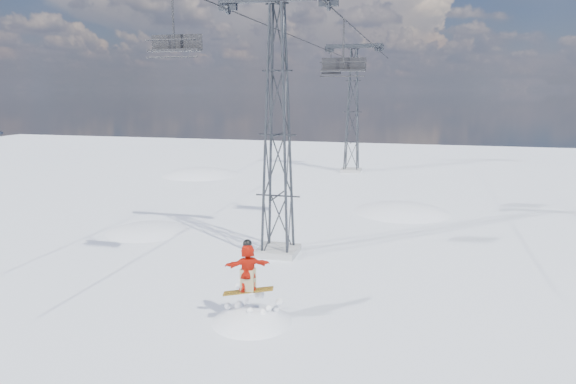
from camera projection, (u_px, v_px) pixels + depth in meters
name	position (u px, v px, depth m)	size (l,w,h in m)	color
ground	(186.00, 328.00, 16.28)	(120.00, 120.00, 0.00)	white
snow_terrain	(255.00, 315.00, 39.49)	(39.00, 37.00, 22.00)	white
lift_tower_near	(277.00, 135.00, 22.61)	(5.20, 1.80, 11.43)	#999999
lift_tower_far	(352.00, 112.00, 46.34)	(5.20, 1.80, 11.43)	#999999
haul_cables	(326.00, 35.00, 32.47)	(4.46, 51.00, 0.06)	black
snowboarder_jump	(252.00, 367.00, 17.08)	(4.40, 4.40, 6.82)	white
lift_chair_near	(175.00, 44.00, 17.60)	(1.89, 0.54, 2.35)	black
lift_chair_mid	(343.00, 66.00, 25.60)	(2.24, 0.64, 2.78)	black
lift_chair_far	(331.00, 72.00, 47.07)	(1.81, 0.52, 2.25)	black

